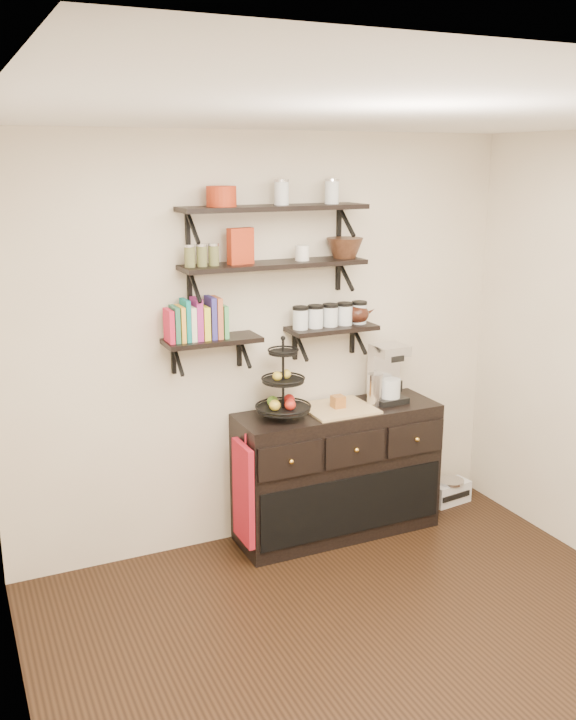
{
  "coord_description": "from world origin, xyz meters",
  "views": [
    {
      "loc": [
        -1.91,
        -2.75,
        2.52
      ],
      "look_at": [
        -0.12,
        1.15,
        1.39
      ],
      "focal_mm": 38.0,
      "sensor_mm": 36.0,
      "label": 1
    }
  ],
  "objects_px": {
    "sideboard": "(337,471)",
    "fruit_stand": "(283,391)",
    "coffee_maker": "(387,374)",
    "radio": "(450,491)"
  },
  "relations": [
    {
      "from": "radio",
      "to": "sideboard",
      "type": "bearing_deg",
      "value": 175.92
    },
    {
      "from": "fruit_stand",
      "to": "radio",
      "type": "distance_m",
      "value": 1.72
    },
    {
      "from": "coffee_maker",
      "to": "radio",
      "type": "relative_size",
      "value": 1.25
    },
    {
      "from": "sideboard",
      "to": "coffee_maker",
      "type": "relative_size",
      "value": 3.45
    },
    {
      "from": "radio",
      "to": "coffee_maker",
      "type": "bearing_deg",
      "value": 175.34
    },
    {
      "from": "coffee_maker",
      "to": "radio",
      "type": "height_order",
      "value": "coffee_maker"
    },
    {
      "from": "sideboard",
      "to": "fruit_stand",
      "type": "xyz_separation_m",
      "value": [
        -0.4,
        0.0,
        0.63
      ]
    },
    {
      "from": "fruit_stand",
      "to": "coffee_maker",
      "type": "bearing_deg",
      "value": 1.72
    },
    {
      "from": "fruit_stand",
      "to": "coffee_maker",
      "type": "xyz_separation_m",
      "value": [
        0.79,
        0.02,
        0.01
      ]
    },
    {
      "from": "sideboard",
      "to": "fruit_stand",
      "type": "bearing_deg",
      "value": 179.46
    }
  ]
}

